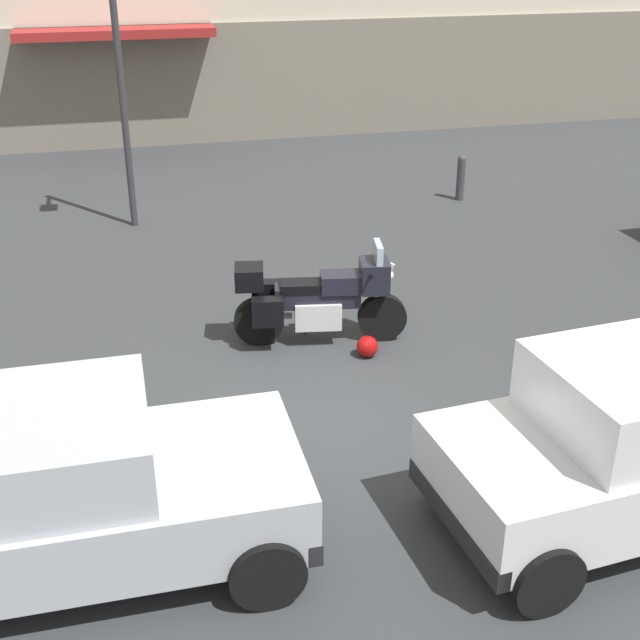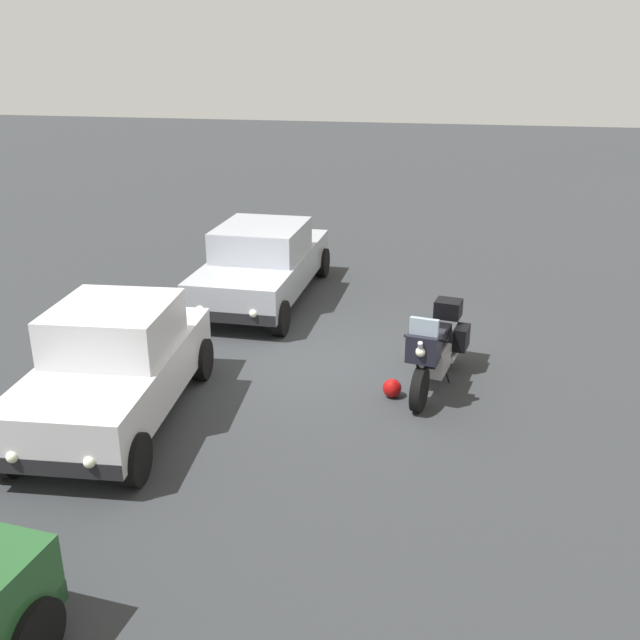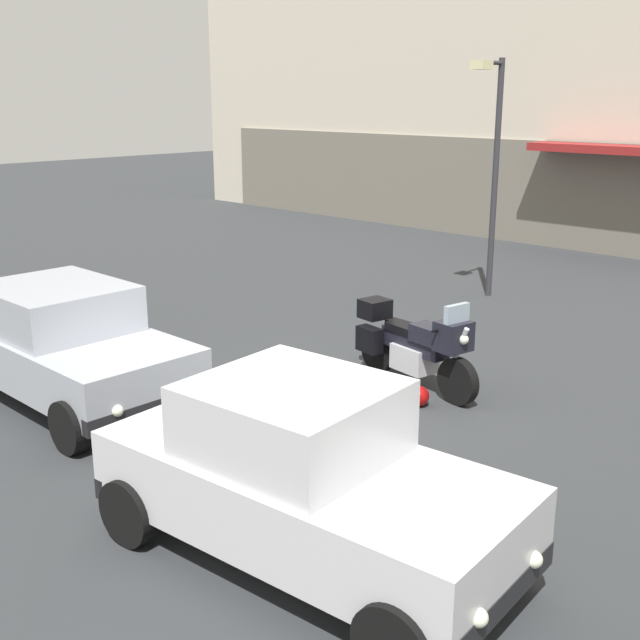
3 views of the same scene
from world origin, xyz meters
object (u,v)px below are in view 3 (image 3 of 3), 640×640
Objects in this scene: helmet at (419,396)px; car_hatchback_near at (303,477)px; car_sedan_far at (57,340)px; streetlamp_curbside at (492,155)px; motorcycle at (414,344)px.

car_hatchback_near reaches higher than helmet.
car_hatchback_near is 0.87× the size of car_sedan_far.
streetlamp_curbside is at bearing 114.78° from helmet.
streetlamp_curbside is at bearing 82.59° from car_sedan_far.
car_hatchback_near is at bearing -66.32° from streetlamp_curbside.
car_sedan_far is 0.98× the size of streetlamp_curbside.
car_hatchback_near is at bearing -68.10° from helmet.
car_sedan_far is at bearing 168.82° from car_hatchback_near.
streetlamp_curbside is (1.17, 8.79, 2.06)m from car_sedan_far.
helmet is 3.95m from car_hatchback_near.
helmet is at bearing -65.22° from streetlamp_curbside.
motorcycle reaches higher than helmet.
streetlamp_curbside reaches higher than motorcycle.
helmet is at bearing 106.57° from car_hatchback_near.
helmet is 0.07× the size of car_hatchback_near.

